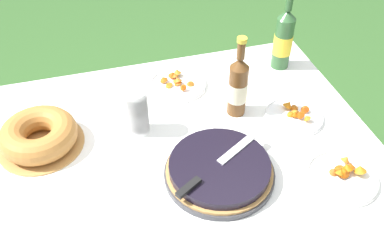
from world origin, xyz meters
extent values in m
cube|color=brown|center=(0.00, 0.00, 0.66)|extent=(1.71, 1.14, 0.03)
cylinder|color=brown|center=(0.80, 0.51, 0.32)|extent=(0.06, 0.06, 0.64)
cube|color=white|center=(0.00, 0.00, 0.68)|extent=(1.72, 1.15, 0.00)
cube|color=white|center=(0.00, 0.57, 0.63)|extent=(1.72, 0.00, 0.10)
cube|color=white|center=(0.86, 0.00, 0.63)|extent=(0.00, 1.15, 0.10)
cylinder|color=#38383D|center=(0.27, -0.11, 0.69)|extent=(0.35, 0.35, 0.02)
cylinder|color=#B78447|center=(0.27, -0.11, 0.71)|extent=(0.34, 0.34, 0.01)
cylinder|color=black|center=(0.27, -0.11, 0.73)|extent=(0.32, 0.32, 0.03)
cube|color=silver|center=(0.35, -0.06, 0.74)|extent=(0.18, 0.12, 0.00)
cube|color=black|center=(0.15, -0.18, 0.75)|extent=(0.09, 0.06, 0.01)
cylinder|color=#B78447|center=(-0.27, 0.19, 0.69)|extent=(0.29, 0.29, 0.01)
torus|color=#AD7033|center=(-0.27, 0.19, 0.73)|extent=(0.26, 0.26, 0.09)
cylinder|color=white|center=(0.07, 0.16, 0.73)|extent=(0.07, 0.07, 0.09)
cylinder|color=white|center=(0.07, 0.16, 0.74)|extent=(0.07, 0.07, 0.09)
cylinder|color=white|center=(0.07, 0.16, 0.76)|extent=(0.07, 0.07, 0.09)
cylinder|color=white|center=(0.07, 0.16, 0.77)|extent=(0.07, 0.07, 0.09)
cylinder|color=white|center=(0.07, 0.16, 0.78)|extent=(0.07, 0.07, 0.09)
cylinder|color=white|center=(0.07, 0.16, 0.80)|extent=(0.07, 0.07, 0.09)
cylinder|color=white|center=(0.07, 0.16, 0.81)|extent=(0.07, 0.07, 0.09)
torus|color=white|center=(0.07, 0.16, 0.86)|extent=(0.07, 0.07, 0.01)
cylinder|color=#2D562D|center=(0.71, 0.40, 0.80)|extent=(0.07, 0.07, 0.22)
cylinder|color=yellow|center=(0.71, 0.40, 0.79)|extent=(0.08, 0.08, 0.08)
cone|color=#2D562D|center=(0.71, 0.40, 0.92)|extent=(0.07, 0.07, 0.04)
cylinder|color=#2D562D|center=(0.71, 0.40, 0.98)|extent=(0.03, 0.03, 0.06)
cylinder|color=brown|center=(0.43, 0.17, 0.78)|extent=(0.07, 0.07, 0.20)
cylinder|color=beige|center=(0.43, 0.17, 0.78)|extent=(0.07, 0.07, 0.08)
cone|color=brown|center=(0.43, 0.17, 0.90)|extent=(0.07, 0.07, 0.04)
cylinder|color=brown|center=(0.43, 0.17, 0.95)|extent=(0.03, 0.03, 0.06)
cylinder|color=gold|center=(0.43, 0.17, 0.99)|extent=(0.03, 0.03, 0.02)
cylinder|color=white|center=(0.63, 0.08, 0.69)|extent=(0.22, 0.22, 0.01)
torus|color=white|center=(0.63, 0.08, 0.70)|extent=(0.21, 0.21, 0.01)
cone|color=#B74D09|center=(0.63, 0.08, 0.71)|extent=(0.05, 0.05, 0.03)
cone|color=#BB6D1A|center=(0.65, 0.04, 0.71)|extent=(0.03, 0.03, 0.03)
cone|color=#BA7120|center=(0.64, 0.08, 0.71)|extent=(0.03, 0.04, 0.03)
cone|color=#C26C14|center=(0.62, 0.12, 0.71)|extent=(0.06, 0.06, 0.04)
cone|color=#A66010|center=(0.61, 0.08, 0.70)|extent=(0.03, 0.03, 0.03)
cone|color=#B74C12|center=(0.67, 0.08, 0.71)|extent=(0.05, 0.05, 0.04)
cone|color=#B2621B|center=(0.65, 0.11, 0.70)|extent=(0.05, 0.05, 0.04)
cone|color=#BD490E|center=(0.64, 0.06, 0.72)|extent=(0.04, 0.04, 0.04)
cylinder|color=white|center=(0.26, 0.38, 0.69)|extent=(0.23, 0.23, 0.01)
torus|color=white|center=(0.26, 0.38, 0.70)|extent=(0.23, 0.23, 0.01)
cone|color=#C35B16|center=(0.26, 0.38, 0.70)|extent=(0.05, 0.05, 0.04)
cone|color=#B16E19|center=(0.22, 0.38, 0.70)|extent=(0.04, 0.04, 0.03)
cone|color=#B35915|center=(0.26, 0.41, 0.72)|extent=(0.04, 0.04, 0.03)
cone|color=#BF5E16|center=(0.21, 0.41, 0.71)|extent=(0.04, 0.04, 0.03)
cone|color=#BC671C|center=(0.26, 0.39, 0.71)|extent=(0.04, 0.04, 0.04)
cone|color=#C46B18|center=(0.27, 0.39, 0.71)|extent=(0.03, 0.03, 0.03)
cone|color=#AB5E15|center=(0.26, 0.38, 0.71)|extent=(0.04, 0.04, 0.03)
cone|color=#B0661D|center=(0.31, 0.36, 0.70)|extent=(0.05, 0.05, 0.03)
cone|color=#BC4E11|center=(0.25, 0.43, 0.71)|extent=(0.04, 0.04, 0.02)
cone|color=#B06D19|center=(0.27, 0.44, 0.72)|extent=(0.04, 0.04, 0.03)
cone|color=#C44E0E|center=(0.27, 0.33, 0.72)|extent=(0.03, 0.04, 0.03)
cylinder|color=white|center=(0.64, -0.23, 0.69)|extent=(0.23, 0.23, 0.01)
torus|color=white|center=(0.64, -0.23, 0.70)|extent=(0.22, 0.22, 0.01)
cone|color=#AD531C|center=(0.62, -0.21, 0.71)|extent=(0.04, 0.04, 0.02)
cone|color=#C05D0A|center=(0.66, -0.22, 0.72)|extent=(0.04, 0.05, 0.04)
cone|color=#C3530B|center=(0.64, -0.23, 0.72)|extent=(0.05, 0.04, 0.04)
cone|color=#C46D1F|center=(0.68, -0.18, 0.72)|extent=(0.05, 0.04, 0.03)
cone|color=#B36E14|center=(0.63, -0.23, 0.72)|extent=(0.04, 0.04, 0.04)
cone|color=#BF7616|center=(0.70, -0.23, 0.72)|extent=(0.04, 0.04, 0.04)
cone|color=#BB4A0F|center=(0.64, -0.22, 0.71)|extent=(0.05, 0.05, 0.04)
cone|color=#B5460C|center=(0.68, -0.20, 0.71)|extent=(0.04, 0.04, 0.04)
cone|color=#CB5811|center=(0.65, -0.21, 0.71)|extent=(0.06, 0.06, 0.05)
camera|label=1|loc=(-0.06, -0.95, 1.73)|focal=40.00mm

